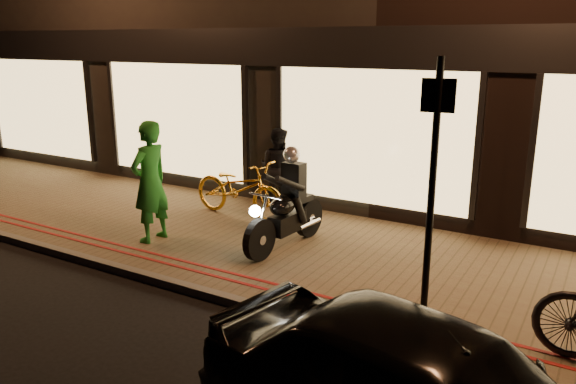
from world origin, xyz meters
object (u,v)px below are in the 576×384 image
(motorcycle, at_px, (287,209))
(person_green, at_px, (150,182))
(bicycle_gold, at_px, (239,188))
(sign_post, at_px, (432,182))

(motorcycle, height_order, person_green, person_green)
(bicycle_gold, relative_size, person_green, 1.04)
(motorcycle, xyz_separation_m, sign_post, (2.62, -1.35, 1.06))
(sign_post, relative_size, bicycle_gold, 1.47)
(sign_post, relative_size, person_green, 1.54)
(motorcycle, bearing_deg, sign_post, -21.94)
(bicycle_gold, xyz_separation_m, person_green, (-0.48, -1.75, 0.44))
(sign_post, bearing_deg, motorcycle, 152.67)
(sign_post, distance_m, person_green, 4.73)
(motorcycle, bearing_deg, person_green, -152.18)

